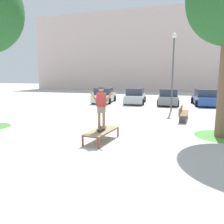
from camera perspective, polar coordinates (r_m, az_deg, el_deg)
name	(u,v)px	position (r m, az deg, el deg)	size (l,w,h in m)	color
ground_plane	(97,140)	(9.44, -3.98, -7.33)	(120.00, 120.00, 0.00)	#B7B5AD
building_facade	(141,51)	(43.25, 7.61, 15.23)	(42.66, 4.00, 14.48)	beige
skate_box	(102,131)	(9.23, -2.70, -5.03)	(1.02, 1.99, 0.46)	brown
skateboard	(102,129)	(9.20, -2.72, -4.30)	(0.22, 0.81, 0.09)	black
skater	(101,105)	(9.02, -2.77, 1.86)	(1.00, 0.29, 1.69)	#8E6647
grass_patch_near_right	(221,136)	(11.18, 26.37, -5.63)	(2.33, 2.33, 0.01)	#519342
car_white	(104,96)	(22.76, -2.07, 4.22)	(2.20, 4.34, 1.50)	silver
car_silver	(135,96)	(22.11, 6.02, 4.02)	(2.17, 4.32, 1.50)	#B7BABF
car_grey	(168,97)	(21.70, 14.38, 3.68)	(1.99, 4.24, 1.50)	slate
car_blue	(204,98)	(22.26, 22.75, 3.39)	(2.20, 4.34, 1.50)	#28479E
park_bench	(183,113)	(14.31, 17.84, -0.21)	(0.65, 2.43, 0.83)	brown
light_post	(173,61)	(17.70, 15.52, 12.61)	(0.36, 0.36, 5.83)	#4C4C51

